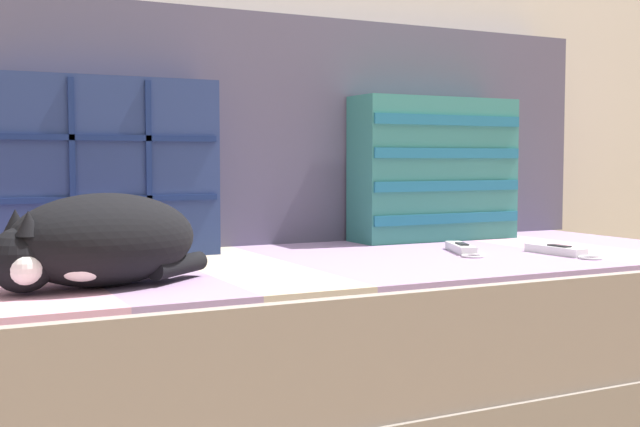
# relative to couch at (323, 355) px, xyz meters

# --- Properties ---
(couch) EXTENTS (1.94, 0.86, 0.42)m
(couch) POSITION_rel_couch_xyz_m (0.00, 0.00, 0.00)
(couch) COLOR gray
(couch) RESTS_ON ground_plane
(sofa_backrest) EXTENTS (1.90, 0.14, 0.56)m
(sofa_backrest) POSITION_rel_couch_xyz_m (-0.00, 0.36, 0.49)
(sofa_backrest) COLOR #514C60
(sofa_backrest) RESTS_ON couch
(throw_pillow_quilted) EXTENTS (0.47, 0.14, 0.38)m
(throw_pillow_quilted) POSITION_rel_couch_xyz_m (-0.41, 0.21, 0.40)
(throw_pillow_quilted) COLOR navy
(throw_pillow_quilted) RESTS_ON couch
(throw_pillow_striped) EXTENTS (0.45, 0.14, 0.37)m
(throw_pillow_striped) POSITION_rel_couch_xyz_m (0.43, 0.21, 0.40)
(throw_pillow_striped) COLOR #337A70
(throw_pillow_striped) RESTS_ON couch
(sleeping_cat) EXTENTS (0.37, 0.26, 0.15)m
(sleeping_cat) POSITION_rel_couch_xyz_m (-0.51, -0.19, 0.29)
(sleeping_cat) COLOR black
(sleeping_cat) RESTS_ON couch
(game_remote_near) EXTENTS (0.05, 0.20, 0.02)m
(game_remote_near) POSITION_rel_couch_xyz_m (0.48, -0.19, 0.22)
(game_remote_near) COLOR white
(game_remote_near) RESTS_ON couch
(game_remote_far) EXTENTS (0.11, 0.20, 0.02)m
(game_remote_far) POSITION_rel_couch_xyz_m (0.32, -0.06, 0.22)
(game_remote_far) COLOR white
(game_remote_far) RESTS_ON couch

